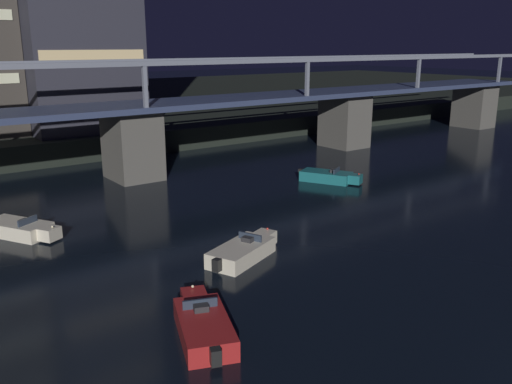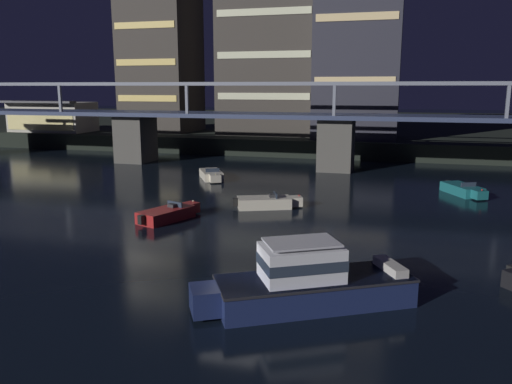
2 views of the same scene
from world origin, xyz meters
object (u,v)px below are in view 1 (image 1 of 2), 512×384
(river_bridge, at_px, (131,127))
(speedboat_far_left, at_px, (20,229))
(speedboat_near_center, at_px, (203,325))
(speedboat_mid_left, at_px, (329,177))
(speedboat_mid_right, at_px, (244,251))

(river_bridge, relative_size, speedboat_far_left, 20.96)
(speedboat_near_center, bearing_deg, speedboat_mid_left, 35.26)
(river_bridge, distance_m, speedboat_mid_right, 19.88)
(speedboat_mid_right, relative_size, speedboat_far_left, 1.04)
(speedboat_mid_right, bearing_deg, speedboat_far_left, 128.62)
(speedboat_mid_right, bearing_deg, speedboat_mid_left, 31.70)
(river_bridge, bearing_deg, speedboat_near_center, -108.67)
(speedboat_mid_left, xyz_separation_m, speedboat_mid_right, (-14.68, -9.07, 0.00))
(river_bridge, xyz_separation_m, speedboat_mid_right, (-2.74, -19.33, -3.75))
(speedboat_near_center, bearing_deg, speedboat_far_left, 99.85)
(speedboat_near_center, distance_m, speedboat_far_left, 15.83)
(speedboat_mid_left, bearing_deg, speedboat_far_left, 176.79)
(speedboat_near_center, relative_size, speedboat_mid_left, 1.03)
(speedboat_near_center, height_order, speedboat_mid_right, same)
(speedboat_mid_left, bearing_deg, speedboat_mid_right, -148.30)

